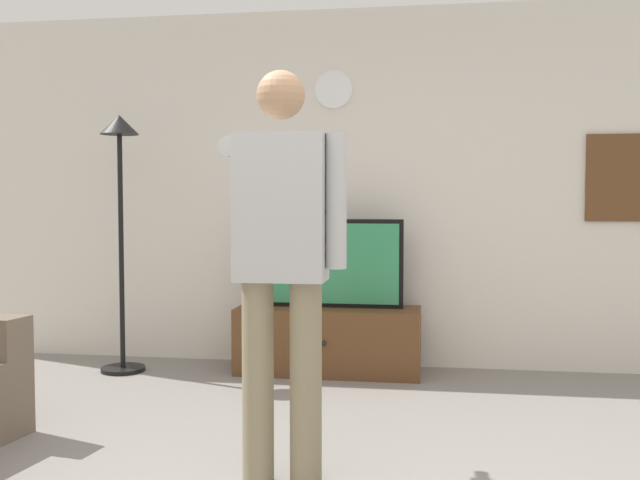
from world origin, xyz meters
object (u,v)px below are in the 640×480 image
object	(u,v)px
wall_clock	(334,90)
floor_lamp	(120,189)
television	(329,263)
person_standing_nearer_lamp	(282,253)
tv_stand	(328,340)
framed_picture	(632,178)

from	to	relation	value
wall_clock	floor_lamp	xyz separation A→B (m)	(-1.51, -0.46, -0.75)
television	person_standing_nearer_lamp	size ratio (longest dim) A/B	0.60
floor_lamp	wall_clock	bearing A→B (deg)	17.12
tv_stand	wall_clock	bearing A→B (deg)	90.00
wall_clock	person_standing_nearer_lamp	world-z (taller)	wall_clock
framed_picture	wall_clock	bearing A→B (deg)	-179.87
wall_clock	person_standing_nearer_lamp	xyz separation A→B (m)	(0.08, -2.33, -1.07)
television	wall_clock	xyz separation A→B (m)	(-0.00, 0.24, 1.29)
television	floor_lamp	size ratio (longest dim) A/B	0.58
floor_lamp	person_standing_nearer_lamp	bearing A→B (deg)	-49.51
person_standing_nearer_lamp	framed_picture	bearing A→B (deg)	48.41
wall_clock	person_standing_nearer_lamp	size ratio (longest dim) A/B	0.16
floor_lamp	person_standing_nearer_lamp	distance (m)	2.47
television	framed_picture	xyz separation A→B (m)	(2.15, 0.25, 0.62)
television	tv_stand	bearing A→B (deg)	-90.00
tv_stand	wall_clock	xyz separation A→B (m)	(0.00, 0.29, 1.86)
wall_clock	framed_picture	distance (m)	2.25
tv_stand	framed_picture	world-z (taller)	framed_picture
tv_stand	floor_lamp	size ratio (longest dim) A/B	0.71
framed_picture	person_standing_nearer_lamp	world-z (taller)	person_standing_nearer_lamp
television	wall_clock	world-z (taller)	wall_clock
tv_stand	television	world-z (taller)	television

